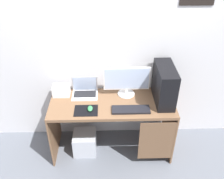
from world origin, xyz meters
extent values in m
plane|color=slate|center=(0.00, 0.00, 0.00)|extent=(8.00, 8.00, 0.00)
cube|color=silver|center=(0.00, 0.33, 1.30)|extent=(4.00, 0.04, 2.60)
cube|color=brown|center=(0.00, 0.00, 0.72)|extent=(1.43, 0.58, 0.03)
cube|color=brown|center=(-0.71, 0.00, 0.35)|extent=(0.02, 0.58, 0.70)
cube|color=brown|center=(0.71, 0.00, 0.35)|extent=(0.02, 0.58, 0.70)
cube|color=brown|center=(0.50, -0.29, 0.38)|extent=(0.40, 0.01, 0.56)
cube|color=black|center=(0.59, 0.03, 0.95)|extent=(0.19, 0.48, 0.43)
cylinder|color=white|center=(0.17, 0.16, 0.74)|extent=(0.20, 0.20, 0.01)
cylinder|color=white|center=(0.17, 0.16, 0.78)|extent=(0.04, 0.04, 0.07)
cube|color=white|center=(0.17, 0.15, 0.96)|extent=(0.54, 0.02, 0.29)
cube|color=#B2C6EA|center=(0.17, 0.14, 0.96)|extent=(0.51, 0.00, 0.26)
cube|color=silver|center=(-0.32, 0.14, 0.74)|extent=(0.30, 0.22, 0.01)
cube|color=black|center=(-0.32, 0.16, 0.75)|extent=(0.26, 0.14, 0.00)
cube|color=silver|center=(-0.32, 0.24, 0.85)|extent=(0.30, 0.04, 0.21)
cube|color=#ADC1E5|center=(-0.32, 0.23, 0.85)|extent=(0.28, 0.03, 0.18)
cube|color=white|center=(-0.60, 0.17, 0.80)|extent=(0.20, 0.14, 0.12)
cube|color=black|center=(0.20, -0.15, 0.75)|extent=(0.42, 0.14, 0.02)
cube|color=black|center=(-0.29, -0.14, 0.74)|extent=(0.26, 0.20, 0.00)
ellipsoid|color=#338C4C|center=(-0.25, -0.13, 0.76)|extent=(0.06, 0.10, 0.03)
cube|color=#B7BCC6|center=(-0.35, -0.04, 0.14)|extent=(0.28, 0.28, 0.28)
camera|label=1|loc=(-0.07, -2.29, 2.47)|focal=40.00mm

